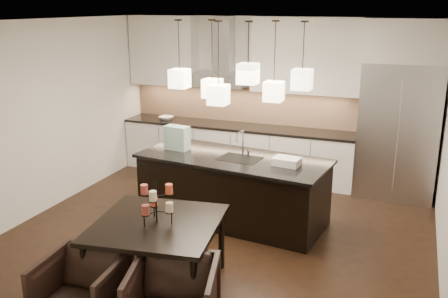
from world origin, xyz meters
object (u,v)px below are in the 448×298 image
at_px(island_body, 233,190).
at_px(armchair_left, 82,291).
at_px(refrigerator, 398,131).
at_px(dining_table, 158,255).

xyz_separation_m(island_body, armchair_left, (-0.51, -2.80, -0.10)).
relative_size(refrigerator, armchair_left, 2.78).
distance_m(refrigerator, armchair_left, 5.38).
bearing_deg(dining_table, island_body, 77.87).
xyz_separation_m(refrigerator, armchair_left, (-2.60, -4.66, -0.72)).
bearing_deg(refrigerator, dining_table, -120.22).
relative_size(refrigerator, island_body, 0.84).
bearing_deg(refrigerator, armchair_left, -119.15).
bearing_deg(refrigerator, island_body, -138.37).
height_order(dining_table, armchair_left, dining_table).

